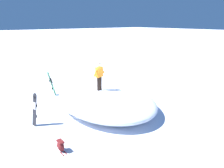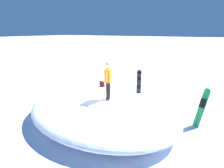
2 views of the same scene
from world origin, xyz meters
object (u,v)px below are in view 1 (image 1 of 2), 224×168
snowboarder_standing (99,75)px  backpack_near (60,146)px  snowboard_secondary_upright (35,109)px  snowboard_primary_upright (51,83)px

snowboarder_standing → backpack_near: snowboarder_standing is taller
snowboard_secondary_upright → backpack_near: size_ratio=2.63×
snowboard_primary_upright → backpack_near: snowboard_primary_upright is taller
backpack_near → snowboard_primary_upright: bearing=-19.4°
snowboarder_standing → snowboard_secondary_upright: 3.83m
snowboard_primary_upright → snowboard_secondary_upright: size_ratio=1.02×
snowboard_primary_upright → snowboard_secondary_upright: snowboard_primary_upright is taller
snowboard_primary_upright → snowboard_secondary_upright: 4.15m
snowboarder_standing → backpack_near: size_ratio=2.61×
snowboarder_standing → snowboard_secondary_upright: size_ratio=0.99×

